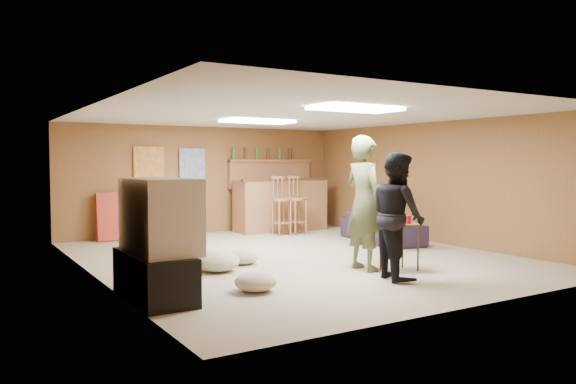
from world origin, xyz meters
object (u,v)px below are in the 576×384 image
tv_body (160,215)px  bar_counter (281,205)px  tray_table (399,247)px  person_olive (364,203)px  person_black (398,215)px  sofa (382,227)px

tv_body → bar_counter: bearing=47.0°
tray_table → person_olive: bearing=138.2°
bar_counter → person_olive: bearing=-106.1°
person_black → tray_table: person_black is taller
bar_counter → sofa: size_ratio=1.06×
bar_counter → tray_table: (-0.90, -4.65, -0.23)m
sofa → tray_table: size_ratio=2.93×
bar_counter → tray_table: bar_counter is taller
person_black → sofa: person_black is taller
bar_counter → person_black: person_black is taller
person_olive → person_black: bearing=176.2°
tv_body → bar_counter: (4.15, 4.45, -0.35)m
person_olive → tray_table: 0.76m
bar_counter → person_black: (-1.27, -5.01, 0.25)m
person_olive → sofa: bearing=-48.5°
tv_body → tray_table: tv_body is taller
person_black → person_olive: bearing=15.1°
bar_counter → sofa: 2.53m
sofa → tray_table: tray_table is taller
person_olive → sofa: 2.83m
tray_table → sofa: bearing=53.9°
person_olive → sofa: (1.98, 1.92, -0.64)m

